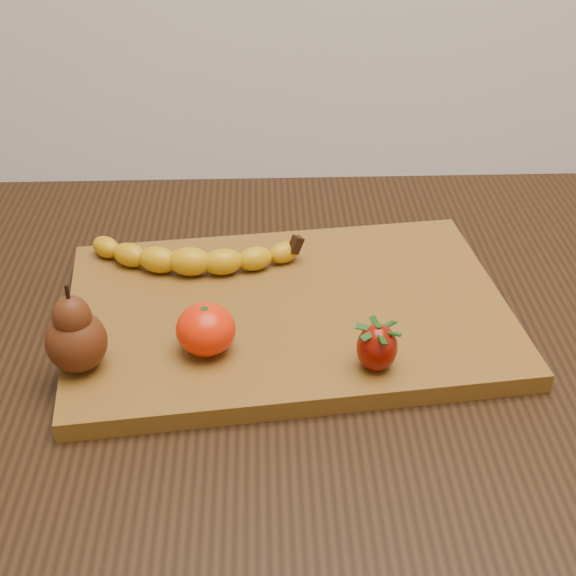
{
  "coord_description": "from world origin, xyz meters",
  "views": [
    {
      "loc": [
        0.06,
        -0.67,
        1.26
      ],
      "look_at": [
        0.08,
        0.01,
        0.8
      ],
      "focal_mm": 50.0,
      "sensor_mm": 36.0,
      "label": 1
    }
  ],
  "objects_px": {
    "cutting_board": "(288,312)",
    "pear": "(74,327)",
    "table": "(215,399)",
    "mandarin": "(206,329)"
  },
  "relations": [
    {
      "from": "cutting_board",
      "to": "pear",
      "type": "bearing_deg",
      "value": -161.12
    },
    {
      "from": "cutting_board",
      "to": "table",
      "type": "bearing_deg",
      "value": -177.63
    },
    {
      "from": "pear",
      "to": "mandarin",
      "type": "bearing_deg",
      "value": 9.56
    },
    {
      "from": "table",
      "to": "cutting_board",
      "type": "xyz_separation_m",
      "value": [
        0.08,
        0.01,
        0.11
      ]
    },
    {
      "from": "table",
      "to": "mandarin",
      "type": "distance_m",
      "value": 0.15
    },
    {
      "from": "table",
      "to": "mandarin",
      "type": "bearing_deg",
      "value": -89.22
    },
    {
      "from": "table",
      "to": "pear",
      "type": "bearing_deg",
      "value": -145.21
    },
    {
      "from": "cutting_board",
      "to": "mandarin",
      "type": "xyz_separation_m",
      "value": [
        -0.08,
        -0.07,
        0.03
      ]
    },
    {
      "from": "cutting_board",
      "to": "mandarin",
      "type": "distance_m",
      "value": 0.11
    },
    {
      "from": "table",
      "to": "pear",
      "type": "relative_size",
      "value": 11.35
    }
  ]
}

